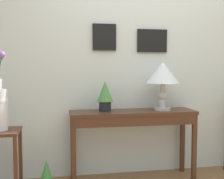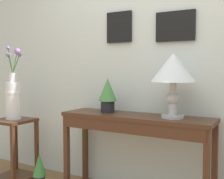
# 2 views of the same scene
# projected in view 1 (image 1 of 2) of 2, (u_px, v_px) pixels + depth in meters

# --- Properties ---
(back_wall_with_art) EXTENTS (9.00, 0.13, 2.80)m
(back_wall_with_art) POSITION_uv_depth(u_px,v_px,m) (138.00, 54.00, 3.39)
(back_wall_with_art) COLOR silver
(back_wall_with_art) RESTS_ON ground
(console_table) EXTENTS (1.36, 0.37, 0.77)m
(console_table) POSITION_uv_depth(u_px,v_px,m) (133.00, 121.00, 3.13)
(console_table) COLOR #472819
(console_table) RESTS_ON ground
(table_lamp) EXTENTS (0.36, 0.36, 0.53)m
(table_lamp) POSITION_uv_depth(u_px,v_px,m) (163.00, 75.00, 3.17)
(table_lamp) COLOR #B7B7BC
(table_lamp) RESTS_ON console_table
(potted_plant_on_console) EXTENTS (0.17, 0.17, 0.32)m
(potted_plant_on_console) POSITION_uv_depth(u_px,v_px,m) (105.00, 95.00, 3.11)
(potted_plant_on_console) COLOR black
(potted_plant_on_console) RESTS_ON console_table
(pedestal_stand_left) EXTENTS (0.37, 0.37, 0.64)m
(pedestal_stand_left) POSITION_uv_depth(u_px,v_px,m) (0.00, 163.00, 2.78)
(pedestal_stand_left) COLOR #472819
(pedestal_stand_left) RESTS_ON ground
(potted_plant_floor) EXTENTS (0.13, 0.13, 0.35)m
(potted_plant_floor) POSITION_uv_depth(u_px,v_px,m) (47.00, 176.00, 2.79)
(potted_plant_floor) COLOR black
(potted_plant_floor) RESTS_ON ground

